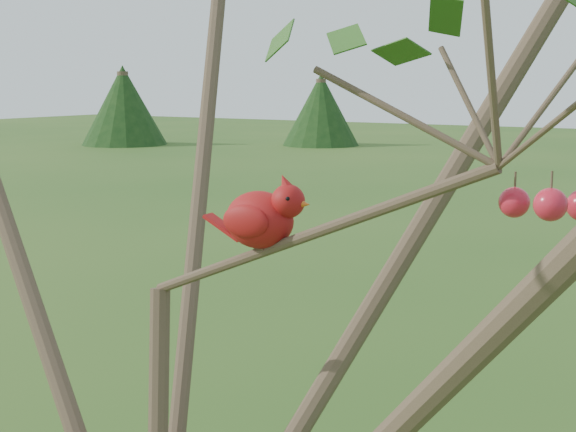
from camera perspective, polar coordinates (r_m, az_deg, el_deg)
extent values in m
sphere|color=red|center=(1.00, 18.16, 0.77)|extent=(0.04, 0.04, 0.04)
sphere|color=red|center=(1.08, 15.79, 0.94)|extent=(0.04, 0.04, 0.04)
ellipsoid|color=#AA190E|center=(1.24, -2.03, -0.27)|extent=(0.12, 0.09, 0.09)
sphere|color=#AA190E|center=(1.21, 0.01, 1.07)|extent=(0.05, 0.05, 0.05)
cone|color=#AA190E|center=(1.21, -0.17, 2.29)|extent=(0.04, 0.03, 0.04)
cone|color=#D85914|center=(1.20, 1.10, 0.86)|extent=(0.02, 0.02, 0.02)
ellipsoid|color=black|center=(1.20, 0.73, 0.84)|extent=(0.02, 0.03, 0.02)
cube|color=#AA190E|center=(1.28, -4.54, -0.80)|extent=(0.07, 0.03, 0.04)
ellipsoid|color=#AA190E|center=(1.27, -1.42, 0.09)|extent=(0.08, 0.03, 0.05)
ellipsoid|color=#AA190E|center=(1.21, -3.03, -0.38)|extent=(0.08, 0.03, 0.05)
cylinder|color=#433324|center=(29.11, 2.35, 7.38)|extent=(0.36, 0.36, 2.38)
cone|color=black|center=(29.10, 2.35, 7.58)|extent=(2.78, 2.78, 2.58)
cylinder|color=#433324|center=(29.99, -11.61, 7.52)|extent=(0.40, 0.40, 2.64)
cone|color=black|center=(29.98, -11.61, 7.73)|extent=(3.09, 3.09, 2.87)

